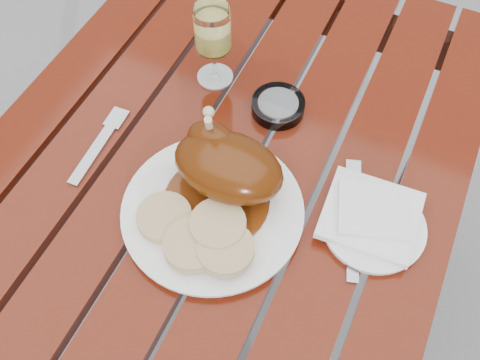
% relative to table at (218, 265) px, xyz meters
% --- Properties ---
extents(ground, '(60.00, 60.00, 0.00)m').
position_rel_table_xyz_m(ground, '(0.00, 0.00, -0.38)').
color(ground, slate).
rests_on(ground, ground).
extents(table, '(0.80, 1.20, 0.75)m').
position_rel_table_xyz_m(table, '(0.00, 0.00, 0.00)').
color(table, '#631A0B').
rests_on(table, ground).
extents(dinner_plate, '(0.37, 0.37, 0.02)m').
position_rel_table_xyz_m(dinner_plate, '(0.04, -0.07, 0.38)').
color(dinner_plate, white).
rests_on(dinner_plate, table).
extents(roast_duck, '(0.18, 0.18, 0.13)m').
position_rel_table_xyz_m(roast_duck, '(0.04, -0.01, 0.44)').
color(roast_duck, '#5F270A').
rests_on(roast_duck, dinner_plate).
extents(bread_dumplings, '(0.20, 0.13, 0.03)m').
position_rel_table_xyz_m(bread_dumplings, '(0.04, -0.12, 0.41)').
color(bread_dumplings, tan).
rests_on(bread_dumplings, dinner_plate).
extents(wine_glass, '(0.08, 0.08, 0.16)m').
position_rel_table_xyz_m(wine_glass, '(-0.09, 0.20, 0.46)').
color(wine_glass, '#F5ED6F').
rests_on(wine_glass, table).
extents(side_plate, '(0.22, 0.22, 0.01)m').
position_rel_table_xyz_m(side_plate, '(0.28, 0.01, 0.38)').
color(side_plate, white).
rests_on(side_plate, table).
extents(napkin, '(0.15, 0.14, 0.01)m').
position_rel_table_xyz_m(napkin, '(0.27, 0.02, 0.39)').
color(napkin, white).
rests_on(napkin, side_plate).
extents(ashtray, '(0.12, 0.12, 0.02)m').
position_rel_table_xyz_m(ashtray, '(0.05, 0.18, 0.39)').
color(ashtray, '#B2B7BC').
rests_on(ashtray, table).
extents(fork, '(0.03, 0.16, 0.01)m').
position_rel_table_xyz_m(fork, '(-0.20, -0.04, 0.38)').
color(fork, gray).
rests_on(fork, table).
extents(knife, '(0.08, 0.19, 0.01)m').
position_rel_table_xyz_m(knife, '(0.25, 0.00, 0.38)').
color(knife, gray).
rests_on(knife, table).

